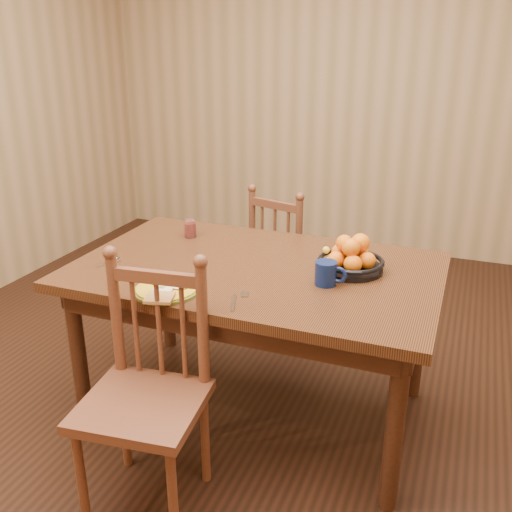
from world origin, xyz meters
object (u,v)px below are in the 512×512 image
(dining_table, at_px, (256,284))
(chair_near, at_px, (146,394))
(coffee_mug, at_px, (327,273))
(chair_far, at_px, (287,260))
(breakfast_plate, at_px, (166,289))
(fruit_bowl, at_px, (350,258))

(dining_table, bearing_deg, chair_near, -104.92)
(dining_table, height_order, coffee_mug, coffee_mug)
(chair_far, relative_size, chair_near, 0.93)
(breakfast_plate, bearing_deg, dining_table, 58.70)
(chair_far, relative_size, breakfast_plate, 2.95)
(fruit_bowl, bearing_deg, coffee_mug, -106.92)
(coffee_mug, bearing_deg, chair_near, -131.54)
(dining_table, distance_m, chair_far, 0.94)
(dining_table, distance_m, fruit_bowl, 0.44)
(breakfast_plate, height_order, coffee_mug, coffee_mug)
(chair_far, bearing_deg, dining_table, 114.33)
(breakfast_plate, bearing_deg, coffee_mug, 27.85)
(dining_table, xyz_separation_m, chair_near, (-0.18, -0.67, -0.20))
(chair_near, height_order, coffee_mug, chair_near)
(dining_table, height_order, fruit_bowl, fruit_bowl)
(dining_table, bearing_deg, breakfast_plate, -121.30)
(dining_table, distance_m, breakfast_plate, 0.46)
(fruit_bowl, bearing_deg, breakfast_plate, -142.24)
(dining_table, xyz_separation_m, breakfast_plate, (-0.23, -0.39, 0.10))
(chair_near, xyz_separation_m, coffee_mug, (0.52, 0.59, 0.34))
(chair_near, distance_m, fruit_bowl, 1.02)
(chair_far, height_order, chair_near, chair_near)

